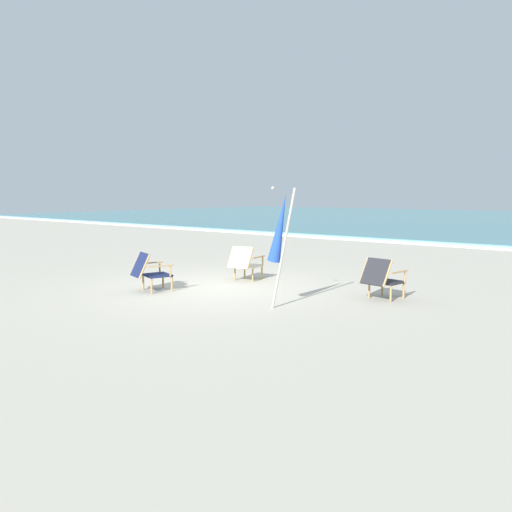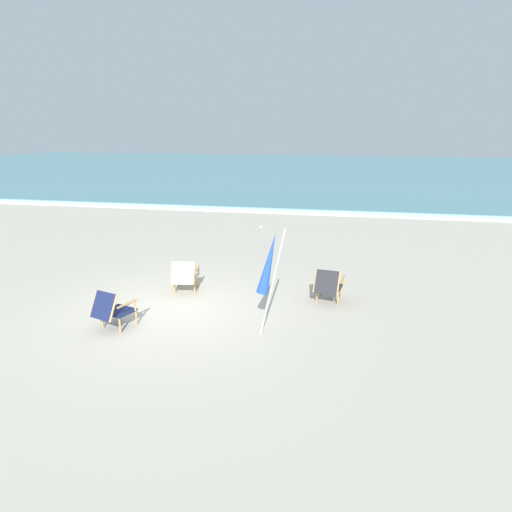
{
  "view_description": "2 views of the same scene",
  "coord_description": "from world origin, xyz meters",
  "px_view_note": "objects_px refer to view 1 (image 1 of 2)",
  "views": [
    {
      "loc": [
        7.09,
        -7.44,
        1.96
      ],
      "look_at": [
        0.15,
        1.11,
        0.58
      ],
      "focal_mm": 35.0,
      "sensor_mm": 36.0,
      "label": 1
    },
    {
      "loc": [
        3.45,
        -8.47,
        3.78
      ],
      "look_at": [
        1.26,
        2.49,
        0.58
      ],
      "focal_mm": 32.0,
      "sensor_mm": 36.0,
      "label": 2
    }
  ],
  "objects_px": {
    "umbrella_furled_blue": "(280,229)",
    "beach_chair_front_right": "(382,277)",
    "beach_chair_back_left": "(245,262)",
    "beach_chair_back_right": "(149,271)"
  },
  "relations": [
    {
      "from": "beach_chair_front_right",
      "to": "beach_chair_back_right",
      "type": "height_order",
      "value": "beach_chair_back_right"
    },
    {
      "from": "beach_chair_back_left",
      "to": "beach_chair_back_right",
      "type": "bearing_deg",
      "value": -107.0
    },
    {
      "from": "umbrella_furled_blue",
      "to": "beach_chair_front_right",
      "type": "bearing_deg",
      "value": 60.55
    },
    {
      "from": "beach_chair_back_left",
      "to": "umbrella_furled_blue",
      "type": "height_order",
      "value": "umbrella_furled_blue"
    },
    {
      "from": "beach_chair_back_left",
      "to": "umbrella_furled_blue",
      "type": "distance_m",
      "value": 3.06
    },
    {
      "from": "beach_chair_back_right",
      "to": "beach_chair_back_left",
      "type": "height_order",
      "value": "beach_chair_back_right"
    },
    {
      "from": "beach_chair_front_right",
      "to": "umbrella_furled_blue",
      "type": "relative_size",
      "value": 0.4
    },
    {
      "from": "beach_chair_back_right",
      "to": "beach_chair_back_left",
      "type": "bearing_deg",
      "value": 73.0
    },
    {
      "from": "beach_chair_back_right",
      "to": "umbrella_furled_blue",
      "type": "height_order",
      "value": "umbrella_furled_blue"
    },
    {
      "from": "beach_chair_back_right",
      "to": "beach_chair_back_left",
      "type": "relative_size",
      "value": 1.04
    }
  ]
}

